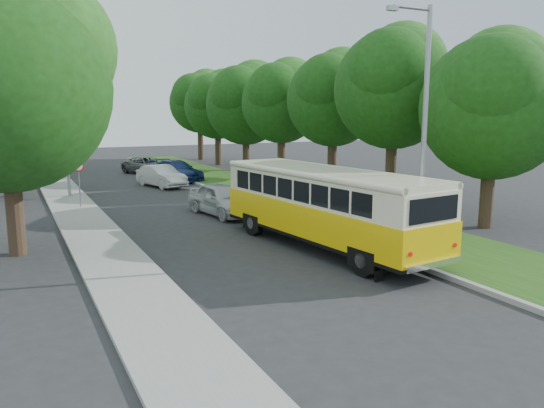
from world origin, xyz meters
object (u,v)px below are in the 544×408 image
lamppost_far (63,124)px  car_silver (222,199)px  car_white (161,176)px  vintage_bus (325,209)px  car_blue (177,171)px  car_grey (148,165)px  lamppost_near (422,125)px

lamppost_far → car_silver: size_ratio=1.70×
car_white → vintage_bus: bearing=-101.8°
car_white → car_blue: bearing=40.9°
lamppost_far → car_grey: bearing=54.7°
vintage_bus → car_blue: vintage_bus is taller
vintage_bus → car_white: (-1.03, 18.08, -0.74)m
lamppost_near → vintage_bus: (-1.96, 2.52, -2.93)m
lamppost_near → car_silver: bearing=106.3°
vintage_bus → car_silver: bearing=91.1°
car_white → car_grey: size_ratio=0.88×
car_blue → car_grey: 5.08m
car_white → lamppost_near: bearing=-96.8°
lamppost_far → car_white: bearing=19.6°
lamppost_near → vintage_bus: lamppost_near is taller
car_white → car_grey: (0.98, 7.64, -0.03)m
car_white → car_grey: car_white is taller
car_silver → car_white: car_silver is taller
car_white → car_blue: (1.77, 2.62, 0.01)m
lamppost_far → car_blue: (7.70, 4.73, -3.40)m
vintage_bus → car_silver: 7.54m
car_silver → car_blue: bearing=74.4°
lamppost_far → car_white: lamppost_far is taller
vintage_bus → car_white: vintage_bus is taller
lamppost_far → car_white: (5.92, 2.11, -3.42)m
lamppost_near → car_grey: lamppost_near is taller
lamppost_far → car_blue: 9.65m
vintage_bus → lamppost_far: bearing=107.2°
lamppost_near → lamppost_far: lamppost_near is taller
car_silver → car_grey: bearing=78.9°
car_silver → car_grey: size_ratio=0.91×
car_white → car_silver: bearing=-104.7°
lamppost_far → car_blue: lamppost_far is taller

